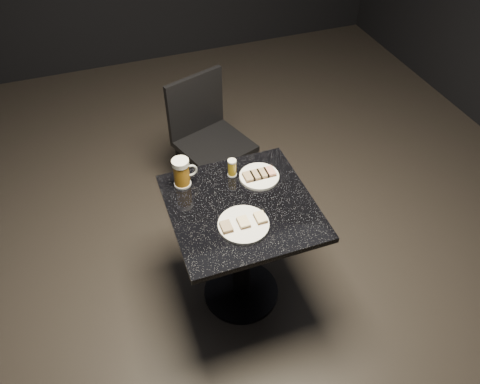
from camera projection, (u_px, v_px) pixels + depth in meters
name	position (u px, v px, depth m)	size (l,w,h in m)	color
floor	(241.00, 292.00, 2.80)	(6.00, 6.00, 0.00)	black
plate_large	(244.00, 225.00, 2.18)	(0.24, 0.24, 0.01)	white
plate_small	(259.00, 176.00, 2.42)	(0.21, 0.21, 0.01)	white
table	(241.00, 237.00, 2.45)	(0.70, 0.70, 0.75)	black
beer_mug	(182.00, 172.00, 2.33)	(0.13, 0.09, 0.16)	silver
beer_tumbler	(232.00, 168.00, 2.41)	(0.05, 0.05, 0.10)	silver
chair	(208.00, 134.00, 3.10)	(0.54, 0.54, 0.88)	black
canapes_on_plate_large	(244.00, 222.00, 2.17)	(0.22, 0.07, 0.02)	#4C3521
canapes_on_plate_small	(259.00, 174.00, 2.41)	(0.17, 0.07, 0.02)	#4C3521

